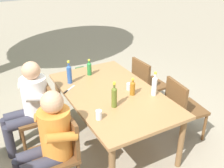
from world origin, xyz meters
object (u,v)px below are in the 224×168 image
at_px(bottle_olive, 114,96).
at_px(bottle_blue, 69,74).
at_px(person_in_plaid_shirt, 49,140).
at_px(bottle_clear, 154,85).
at_px(chair_near_right, 146,83).
at_px(person_in_white_shirt, 29,102).
at_px(bottle_green, 89,68).
at_px(cup_steel, 129,87).
at_px(chair_far_left, 61,149).
at_px(dining_table, 112,98).
at_px(chair_near_left, 182,107).
at_px(chair_far_right, 40,111).
at_px(bottle_amber, 133,88).
at_px(table_knife, 68,90).
at_px(cup_glass, 99,115).
at_px(backpack_by_near_side, 84,82).

height_order(bottle_olive, bottle_blue, bottle_blue).
bearing_deg(person_in_plaid_shirt, bottle_clear, -85.63).
bearing_deg(chair_near_right, person_in_white_shirt, 89.92).
relative_size(bottle_green, cup_steel, 2.74).
xyz_separation_m(bottle_blue, cup_steel, (-0.54, -0.60, -0.09)).
xyz_separation_m(chair_far_left, bottle_blue, (0.91, -0.47, 0.39)).
relative_size(dining_table, chair_near_left, 2.08).
distance_m(chair_far_right, bottle_amber, 1.23).
xyz_separation_m(bottle_olive, table_knife, (0.62, 0.32, -0.13)).
height_order(bottle_olive, table_knife, bottle_olive).
height_order(chair_far_right, person_in_plaid_shirt, person_in_plaid_shirt).
relative_size(chair_far_right, chair_near_left, 1.00).
bearing_deg(chair_near_right, cup_steel, 126.11).
distance_m(chair_far_right, table_knife, 0.46).
xyz_separation_m(person_in_white_shirt, bottle_amber, (-0.57, -1.14, 0.18)).
distance_m(person_in_white_shirt, bottle_blue, 0.63).
xyz_separation_m(chair_near_right, chair_near_left, (-0.80, -0.00, 0.00)).
distance_m(chair_far_right, bottle_green, 0.90).
distance_m(bottle_amber, cup_steel, 0.14).
bearing_deg(chair_far_right, table_knife, -102.05).
bearing_deg(cup_glass, dining_table, -42.59).
bearing_deg(backpack_by_near_side, bottle_green, 163.83).
distance_m(chair_far_right, person_in_white_shirt, 0.20).
xyz_separation_m(bottle_clear, bottle_green, (0.91, 0.45, -0.03)).
bearing_deg(bottle_blue, dining_table, -144.17).
bearing_deg(cup_glass, chair_far_left, 86.49).
xyz_separation_m(person_in_white_shirt, backpack_by_near_side, (0.99, -1.14, -0.44)).
bearing_deg(person_in_white_shirt, chair_near_left, -114.29).
xyz_separation_m(chair_near_right, backpack_by_near_side, (1.00, 0.64, -0.27)).
bearing_deg(cup_steel, bottle_amber, 164.92).
bearing_deg(backpack_by_near_side, chair_near_right, -147.46).
height_order(chair_near_right, cup_steel, chair_near_right).
height_order(person_in_white_shirt, cup_glass, person_in_white_shirt).
bearing_deg(bottle_clear, cup_steel, 35.92).
bearing_deg(bottle_amber, backpack_by_near_side, -0.17).
bearing_deg(bottle_olive, cup_steel, -54.42).
height_order(chair_far_left, bottle_amber, bottle_amber).
relative_size(chair_far_right, bottle_blue, 2.73).
height_order(bottle_amber, bottle_green, bottle_green).
distance_m(chair_near_right, bottle_green, 0.96).
distance_m(chair_far_left, backpack_by_near_side, 2.10).
bearing_deg(bottle_clear, bottle_green, 26.21).
relative_size(chair_far_left, person_in_plaid_shirt, 0.74).
relative_size(chair_near_right, chair_near_left, 1.00).
distance_m(chair_far_left, bottle_blue, 1.10).
relative_size(chair_near_left, bottle_amber, 3.92).
relative_size(chair_near_left, cup_steel, 10.08).
xyz_separation_m(chair_far_left, cup_glass, (-0.03, -0.44, 0.30)).
bearing_deg(chair_near_right, bottle_clear, 149.60).
relative_size(person_in_white_shirt, bottle_green, 4.99).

